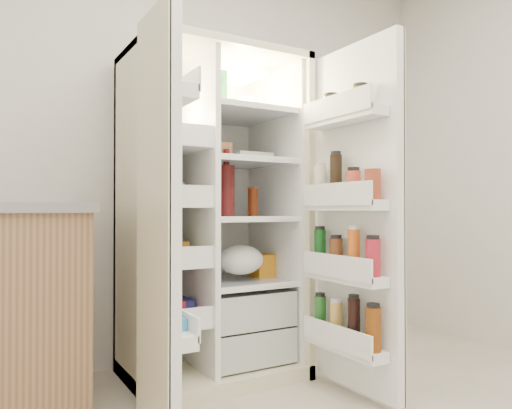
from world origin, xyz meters
TOP-DOWN VIEW (x-y plane):
  - wall_back at (0.00, 2.00)m, footprint 4.00×0.02m
  - refrigerator at (0.09, 1.65)m, footprint 0.92×0.70m
  - freezer_door at (-0.43, 1.05)m, footprint 0.15×0.40m
  - fridge_door at (0.55, 0.96)m, footprint 0.17×0.58m

SIDE VIEW (x-z plane):
  - refrigerator at x=0.09m, z-range -0.16..1.64m
  - fridge_door at x=0.55m, z-range 0.01..1.73m
  - freezer_door at x=-0.43m, z-range 0.03..1.75m
  - wall_back at x=0.00m, z-range 0.00..2.70m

